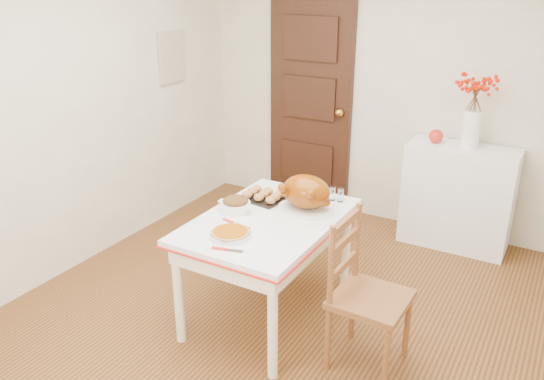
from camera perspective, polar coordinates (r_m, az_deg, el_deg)
The scene contains 18 objects.
floor at distance 3.84m, azimuth -0.11°, elevation -13.44°, with size 3.50×4.00×0.00m, color #4E250F.
wall_back at distance 5.06m, azimuth 11.49°, elevation 10.39°, with size 3.50×0.00×2.50m, color beige.
wall_left at distance 4.40m, azimuth -20.47°, elevation 7.75°, with size 0.00×4.00×2.50m, color beige.
door_back at distance 5.34m, azimuth 4.02°, elevation 8.94°, with size 0.85×0.06×2.06m, color black.
photo_board at distance 5.17m, azimuth -10.39°, elevation 13.52°, with size 0.03×0.35×0.45m, color beige.
sideboard at distance 4.89m, azimuth 18.84°, elevation -0.68°, with size 0.88×0.39×0.88m, color white.
kitchen_table at distance 3.71m, azimuth -0.39°, elevation -8.12°, with size 0.84×1.23×0.73m, color white, non-canonical shape.
chair_oak at distance 3.27m, azimuth 10.31°, elevation -10.80°, with size 0.42×0.42×0.95m, color #955C32, non-canonical shape.
berry_vase at distance 4.66m, azimuth 20.35°, elevation 7.91°, with size 0.33×0.33×0.64m, color white, non-canonical shape.
apple at distance 4.78m, azimuth 16.78°, elevation 5.41°, with size 0.12×0.12×0.12m, color red.
turkey_platter at distance 3.61m, azimuth 3.58°, elevation -0.35°, with size 0.39×0.31×0.25m, color #8B3C02, non-canonical shape.
pumpkin_pie at distance 3.30m, azimuth -4.37°, elevation -4.48°, with size 0.25×0.25×0.05m, color #954B06.
stuffing_dish at distance 3.63m, azimuth -3.83°, elevation -1.50°, with size 0.25×0.20×0.10m, color brown, non-canonical shape.
rolls_tray at distance 3.80m, azimuth -0.88°, elevation -0.56°, with size 0.27×0.21×0.07m, color #A57138, non-canonical shape.
pie_server at distance 3.15m, azimuth -4.71°, elevation -6.24°, with size 0.19×0.05×0.01m, color silver, non-canonical shape.
carving_knife at distance 3.46m, azimuth -3.76°, elevation -3.54°, with size 0.23×0.05×0.01m, color silver, non-canonical shape.
drinking_glass at distance 3.89m, azimuth 4.54°, elevation 0.25°, with size 0.07×0.07×0.11m, color white.
shaker_pair at distance 3.81m, azimuth 6.76°, elevation -0.44°, with size 0.10×0.04×0.10m, color white, non-canonical shape.
Camera 1 is at (1.57, -2.71, 2.22)m, focal length 36.01 mm.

